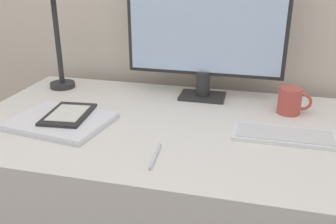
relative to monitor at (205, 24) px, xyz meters
name	(u,v)px	position (x,y,z in m)	size (l,w,h in m)	color
desk	(174,219)	(-0.05, -0.26, -0.64)	(1.31, 0.73, 0.74)	silver
monitor	(205,24)	(0.00, 0.00, 0.00)	(0.56, 0.11, 0.49)	#262626
keyboard	(284,135)	(0.28, -0.28, -0.26)	(0.29, 0.12, 0.01)	silver
laptop	(61,121)	(-0.39, -0.35, -0.26)	(0.32, 0.27, 0.02)	silver
ereader	(68,114)	(-0.38, -0.32, -0.25)	(0.14, 0.20, 0.01)	black
desk_lamp	(54,9)	(-0.57, -0.02, 0.04)	(0.11, 0.11, 0.43)	#282828
coffee_mug	(290,101)	(0.31, -0.08, -0.23)	(0.11, 0.08, 0.09)	#B7473D
pen	(156,156)	(-0.05, -0.48, -0.27)	(0.02, 0.13, 0.01)	silver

